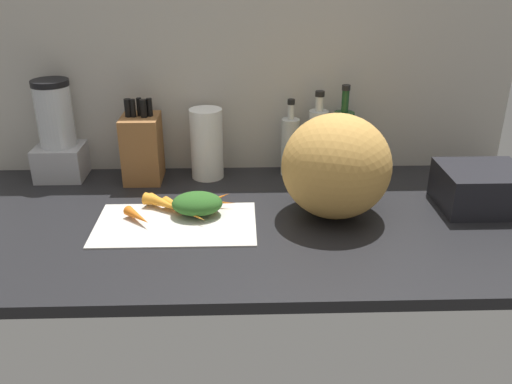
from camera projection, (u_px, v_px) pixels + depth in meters
The scene contains 19 objects.
ground_plane at pixel (251, 222), 151.23cm from camera, with size 170.00×80.00×3.00cm, color black.
wall_back at pixel (248, 78), 173.36cm from camera, with size 170.00×3.00×60.00cm, color #BCB7AD.
cutting_board at pixel (176, 223), 146.17cm from camera, with size 43.00×25.05×0.80cm, color beige.
carrot_0 at pixel (165, 204), 152.35cm from camera, with size 3.39×3.39×12.21cm, color orange.
carrot_1 at pixel (207, 202), 154.69cm from camera, with size 2.48×2.48×16.34cm, color orange.
carrot_2 at pixel (184, 211), 148.94cm from camera, with size 2.92×2.92×17.28cm, color orange.
carrot_3 at pixel (203, 204), 154.20cm from camera, with size 2.02×2.02×12.81cm, color orange.
carrot_4 at pixel (162, 201), 153.72cm from camera, with size 3.60×3.60×10.72cm, color orange.
carrot_5 at pixel (209, 201), 155.00cm from camera, with size 2.53×2.53×15.39cm, color orange.
carrot_6 at pixel (138, 216), 146.06cm from camera, with size 2.76×2.76×10.10cm, color orange.
carrot_greens_pile at pixel (197, 204), 149.73cm from camera, with size 13.99×10.76×5.92cm, color #2D6023.
winter_squash at pixel (336, 166), 146.55cm from camera, with size 29.65×29.11×28.58cm, color gold.
knife_block at pixel (142, 147), 170.65cm from camera, with size 11.49×13.66×26.40cm.
blender_appliance at pixel (58, 136), 171.77cm from camera, with size 14.93×14.93×31.57cm.
paper_towel_roll at pixel (207, 144), 172.50cm from camera, with size 10.25×10.25×22.52cm, color white.
bottle_0 at pixel (290, 146), 175.01cm from camera, with size 5.73×5.73×25.10cm.
bottle_1 at pixel (318, 142), 172.82cm from camera, with size 6.09×6.09×28.05cm.
bottle_2 at pixel (342, 143), 171.77cm from camera, with size 6.36×6.36×30.23cm.
dish_rack at pixel (481, 188), 154.39cm from camera, with size 23.34×20.22×11.55cm, color black.
Camera 1 is at (-2.58, -134.44, 68.22)cm, focal length 38.19 mm.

